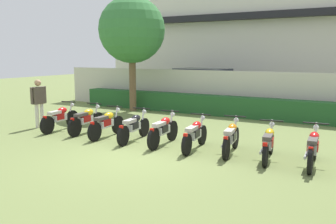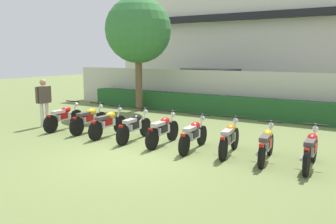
{
  "view_description": "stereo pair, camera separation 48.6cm",
  "coord_description": "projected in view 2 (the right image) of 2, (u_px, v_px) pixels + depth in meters",
  "views": [
    {
      "loc": [
        5.23,
        -7.36,
        2.62
      ],
      "look_at": [
        0.0,
        1.88,
        0.93
      ],
      "focal_mm": 38.73,
      "sensor_mm": 36.0,
      "label": 1
    },
    {
      "loc": [
        5.64,
        -7.11,
        2.62
      ],
      "look_at": [
        0.0,
        1.88,
        0.93
      ],
      "focal_mm": 38.73,
      "sensor_mm": 36.0,
      "label": 2
    }
  ],
  "objects": [
    {
      "name": "hedge_row",
      "position": [
        235.0,
        107.0,
        15.33
      ],
      "size": [
        15.07,
        0.7,
        0.85
      ],
      "primitive_type": "cube",
      "color": "#235628",
      "rests_on": "ground"
    },
    {
      "name": "motorcycle_in_row_5",
      "position": [
        193.0,
        135.0,
        9.95
      ],
      "size": [
        0.6,
        1.84,
        0.95
      ],
      "rotation": [
        0.0,
        0.0,
        1.67
      ],
      "color": "black",
      "rests_on": "ground"
    },
    {
      "name": "motorcycle_in_row_7",
      "position": [
        266.0,
        144.0,
        8.92
      ],
      "size": [
        0.6,
        1.82,
        0.94
      ],
      "rotation": [
        0.0,
        0.0,
        1.71
      ],
      "color": "black",
      "rests_on": "ground"
    },
    {
      "name": "tree_near_inspector",
      "position": [
        138.0,
        30.0,
        16.53
      ],
      "size": [
        3.03,
        3.03,
        5.24
      ],
      "color": "brown",
      "rests_on": "ground"
    },
    {
      "name": "motorcycle_in_row_6",
      "position": [
        229.0,
        138.0,
        9.52
      ],
      "size": [
        0.6,
        1.83,
        0.96
      ],
      "rotation": [
        0.0,
        0.0,
        1.72
      ],
      "color": "black",
      "rests_on": "ground"
    },
    {
      "name": "motorcycle_in_row_2",
      "position": [
        108.0,
        123.0,
        11.6
      ],
      "size": [
        0.6,
        1.84,
        0.95
      ],
      "rotation": [
        0.0,
        0.0,
        1.62
      ],
      "color": "black",
      "rests_on": "ground"
    },
    {
      "name": "motorcycle_in_row_4",
      "position": [
        163.0,
        130.0,
        10.5
      ],
      "size": [
        0.6,
        1.85,
        0.97
      ],
      "rotation": [
        0.0,
        0.0,
        1.64
      ],
      "color": "black",
      "rests_on": "ground"
    },
    {
      "name": "motorcycle_in_row_1",
      "position": [
        89.0,
        119.0,
        12.24
      ],
      "size": [
        0.6,
        1.87,
        0.97
      ],
      "rotation": [
        0.0,
        0.0,
        1.65
      ],
      "color": "black",
      "rests_on": "ground"
    },
    {
      "name": "motorcycle_in_row_8",
      "position": [
        311.0,
        149.0,
        8.33
      ],
      "size": [
        0.6,
        1.89,
        0.98
      ],
      "rotation": [
        0.0,
        0.0,
        1.63
      ],
      "color": "black",
      "rests_on": "ground"
    },
    {
      "name": "compound_wall",
      "position": [
        242.0,
        93.0,
        15.84
      ],
      "size": [
        18.84,
        0.3,
        1.9
      ],
      "primitive_type": "cube",
      "color": "beige",
      "rests_on": "ground"
    },
    {
      "name": "building",
      "position": [
        288.0,
        24.0,
        21.39
      ],
      "size": [
        19.83,
        6.5,
        8.75
      ],
      "color": "silver",
      "rests_on": "ground"
    },
    {
      "name": "motorcycle_in_row_0",
      "position": [
        64.0,
        117.0,
        12.69
      ],
      "size": [
        0.6,
        1.93,
        0.97
      ],
      "rotation": [
        0.0,
        0.0,
        1.69
      ],
      "color": "black",
      "rests_on": "ground"
    },
    {
      "name": "parked_car",
      "position": [
        212.0,
        87.0,
        18.92
      ],
      "size": [
        4.72,
        2.61,
        1.89
      ],
      "rotation": [
        0.0,
        0.0,
        -0.15
      ],
      "color": "navy",
      "rests_on": "ground"
    },
    {
      "name": "motorcycle_in_row_3",
      "position": [
        134.0,
        126.0,
        11.06
      ],
      "size": [
        0.6,
        1.94,
        0.96
      ],
      "rotation": [
        0.0,
        0.0,
        1.68
      ],
      "color": "black",
      "rests_on": "ground"
    },
    {
      "name": "ground",
      "position": [
        129.0,
        157.0,
        9.33
      ],
      "size": [
        60.0,
        60.0,
        0.0
      ],
      "primitive_type": "plane",
      "color": "olive"
    },
    {
      "name": "inspector_person",
      "position": [
        44.0,
        98.0,
        13.21
      ],
      "size": [
        0.23,
        0.69,
        1.73
      ],
      "color": "silver",
      "rests_on": "ground"
    }
  ]
}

